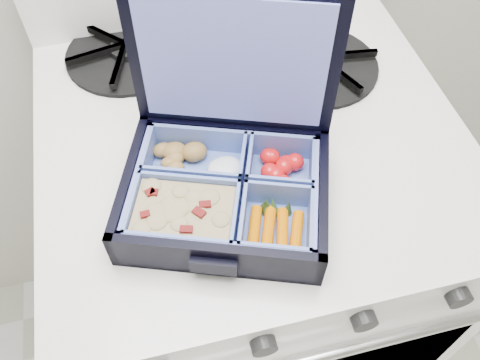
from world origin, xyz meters
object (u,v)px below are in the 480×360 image
object	(u,v)px
stove	(245,265)
bento_box	(225,194)
fork	(280,113)
burner_grate	(318,60)

from	to	relation	value
stove	bento_box	bearing A→B (deg)	-115.23
stove	fork	distance (m)	0.42
stove	fork	bearing A→B (deg)	2.77
bento_box	burner_grate	distance (m)	0.28
bento_box	fork	distance (m)	0.17
bento_box	burner_grate	size ratio (longest dim) A/B	1.28
stove	burner_grate	distance (m)	0.46
stove	burner_grate	world-z (taller)	burner_grate
bento_box	fork	size ratio (longest dim) A/B	1.15
stove	burner_grate	size ratio (longest dim) A/B	4.73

